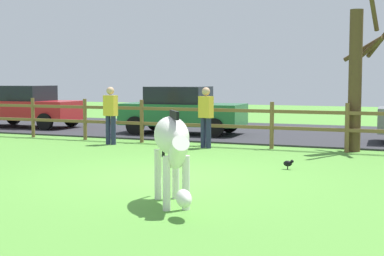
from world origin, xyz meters
name	(u,v)px	position (x,y,z in m)	size (l,w,h in m)	color
ground_plane	(167,176)	(0.00, 0.00, 0.00)	(60.00, 60.00, 0.00)	#549338
parking_asphalt	(284,133)	(0.00, 9.30, 0.03)	(28.00, 7.40, 0.05)	#2D2D33
paddock_fence	(237,121)	(-0.25, 5.00, 0.72)	(21.61, 0.11, 1.26)	brown
bare_tree	(358,74)	(2.88, 5.31, 2.00)	(1.37, 1.47, 4.50)	#513A23
zebra	(172,143)	(1.19, -2.31, 0.93)	(1.30, 1.66, 1.41)	white
crow_on_grass	(288,163)	(1.97, 1.71, 0.13)	(0.22, 0.10, 0.20)	black
parked_car_green	(182,110)	(-2.99, 7.49, 0.84)	(4.10, 2.08, 1.56)	#236B38
parked_car_red	(27,106)	(-9.43, 7.63, 0.84)	(4.05, 1.97, 1.56)	red
visitor_left_of_tree	(206,115)	(-0.95, 4.47, 0.91)	(0.41, 0.31, 1.64)	#232847
visitor_right_of_tree	(111,113)	(-3.75, 4.20, 0.91)	(0.38, 0.25, 1.64)	#232847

